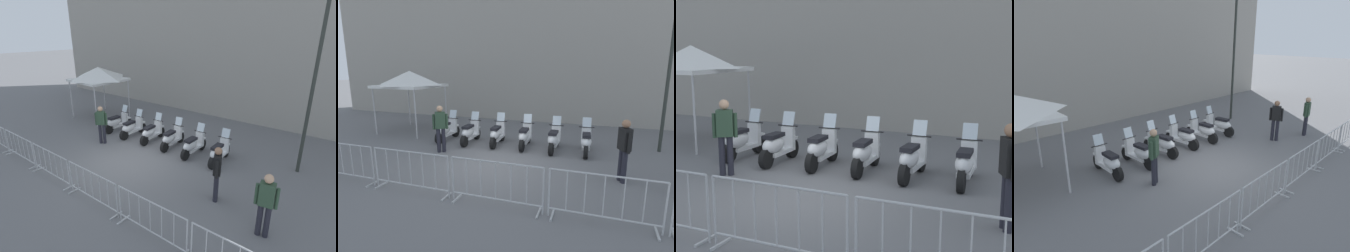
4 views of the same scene
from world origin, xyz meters
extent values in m
plane|color=slate|center=(0.00, 0.00, 0.00)|extent=(120.00, 120.00, 0.00)
cylinder|color=black|center=(-2.92, 2.63, 0.24)|extent=(0.14, 0.48, 0.48)
cylinder|color=black|center=(-2.93, 1.39, 0.24)|extent=(0.14, 0.48, 0.48)
cube|color=white|center=(-2.93, 2.01, 0.28)|extent=(0.28, 0.87, 0.10)
ellipsoid|color=white|center=(-2.93, 1.73, 0.52)|extent=(0.36, 0.84, 0.40)
cube|color=black|center=(-2.93, 1.76, 0.74)|extent=(0.28, 0.60, 0.10)
cube|color=white|center=(-2.92, 2.45, 0.55)|extent=(0.34, 0.14, 0.60)
cylinder|color=black|center=(-2.92, 2.45, 0.88)|extent=(0.56, 0.04, 0.04)
cube|color=silver|center=(-2.92, 2.49, 1.06)|extent=(0.32, 0.14, 0.35)
cube|color=white|center=(-2.92, 2.63, 0.51)|extent=(0.20, 0.32, 0.06)
cylinder|color=black|center=(-1.82, 2.58, 0.24)|extent=(0.17, 0.49, 0.48)
cylinder|color=black|center=(-1.74, 1.35, 0.24)|extent=(0.17, 0.49, 0.48)
cube|color=white|center=(-1.78, 1.97, 0.28)|extent=(0.33, 0.88, 0.10)
ellipsoid|color=white|center=(-1.77, 1.69, 0.52)|extent=(0.41, 0.86, 0.40)
cube|color=black|center=(-1.77, 1.72, 0.74)|extent=(0.32, 0.62, 0.10)
cube|color=white|center=(-1.81, 2.40, 0.55)|extent=(0.35, 0.16, 0.60)
cylinder|color=black|center=(-1.81, 2.40, 0.88)|extent=(0.56, 0.07, 0.04)
cube|color=silver|center=(-1.81, 2.45, 1.06)|extent=(0.33, 0.16, 0.35)
cube|color=white|center=(-1.82, 2.58, 0.51)|extent=(0.22, 0.33, 0.06)
cylinder|color=black|center=(-0.71, 2.74, 0.24)|extent=(0.19, 0.49, 0.48)
cylinder|color=black|center=(-0.58, 1.51, 0.24)|extent=(0.19, 0.49, 0.48)
cube|color=white|center=(-0.65, 2.13, 0.28)|extent=(0.37, 0.89, 0.10)
ellipsoid|color=white|center=(-0.62, 1.85, 0.52)|extent=(0.44, 0.87, 0.40)
cube|color=black|center=(-0.62, 1.88, 0.74)|extent=(0.34, 0.63, 0.10)
cube|color=white|center=(-0.69, 2.56, 0.55)|extent=(0.35, 0.17, 0.60)
cylinder|color=black|center=(-0.69, 2.56, 0.88)|extent=(0.56, 0.09, 0.04)
cube|color=silver|center=(-0.70, 2.61, 1.06)|extent=(0.33, 0.17, 0.35)
cube|color=white|center=(-0.71, 2.74, 0.51)|extent=(0.23, 0.34, 0.06)
cylinder|color=black|center=(0.43, 2.80, 0.24)|extent=(0.18, 0.49, 0.48)
cylinder|color=black|center=(0.55, 1.56, 0.24)|extent=(0.18, 0.49, 0.48)
cube|color=white|center=(0.49, 2.18, 0.28)|extent=(0.36, 0.89, 0.10)
ellipsoid|color=white|center=(0.52, 1.90, 0.52)|extent=(0.44, 0.87, 0.40)
cube|color=black|center=(0.52, 1.93, 0.74)|extent=(0.34, 0.62, 0.10)
cube|color=white|center=(0.45, 2.61, 0.55)|extent=(0.35, 0.17, 0.60)
cylinder|color=black|center=(0.45, 2.61, 0.88)|extent=(0.56, 0.09, 0.04)
cube|color=silver|center=(0.45, 2.66, 1.06)|extent=(0.33, 0.17, 0.35)
cube|color=white|center=(0.43, 2.80, 0.51)|extent=(0.23, 0.34, 0.06)
cylinder|color=black|center=(1.62, 2.77, 0.24)|extent=(0.15, 0.48, 0.48)
cylinder|color=black|center=(1.65, 1.53, 0.24)|extent=(0.15, 0.48, 0.48)
cube|color=white|center=(1.63, 2.15, 0.28)|extent=(0.30, 0.87, 0.10)
ellipsoid|color=white|center=(1.64, 1.87, 0.52)|extent=(0.38, 0.85, 0.40)
cube|color=black|center=(1.64, 1.90, 0.74)|extent=(0.30, 0.61, 0.10)
cube|color=white|center=(1.62, 2.59, 0.55)|extent=(0.34, 0.15, 0.60)
cylinder|color=black|center=(1.62, 2.59, 0.88)|extent=(0.56, 0.05, 0.04)
cube|color=silver|center=(1.62, 2.64, 1.06)|extent=(0.32, 0.15, 0.35)
cube|color=white|center=(1.62, 2.77, 0.51)|extent=(0.21, 0.33, 0.06)
cylinder|color=black|center=(2.72, 2.85, 0.24)|extent=(0.18, 0.49, 0.48)
cylinder|color=black|center=(2.83, 1.61, 0.24)|extent=(0.18, 0.49, 0.48)
cube|color=white|center=(2.77, 2.23, 0.28)|extent=(0.35, 0.89, 0.10)
ellipsoid|color=white|center=(2.80, 1.95, 0.52)|extent=(0.43, 0.87, 0.40)
cube|color=black|center=(2.79, 1.98, 0.74)|extent=(0.33, 0.62, 0.10)
cube|color=white|center=(2.74, 2.66, 0.55)|extent=(0.35, 0.17, 0.60)
cylinder|color=black|center=(2.74, 2.66, 0.88)|extent=(0.56, 0.08, 0.04)
cube|color=silver|center=(2.73, 2.71, 1.06)|extent=(0.33, 0.17, 0.35)
cube|color=white|center=(2.72, 2.85, 0.51)|extent=(0.23, 0.34, 0.06)
cube|color=#B2B5B7|center=(-0.06, -2.51, 0.02)|extent=(0.06, 0.44, 0.04)
cylinder|color=#B2B5B7|center=(0.03, -2.50, 0.53)|extent=(0.04, 0.04, 1.05)
cylinder|color=#B2B5B7|center=(-0.33, -2.51, 0.61)|extent=(0.02, 0.02, 0.87)
cube|color=#B2B5B7|center=(0.24, -2.49, 0.02)|extent=(0.06, 0.44, 0.04)
cylinder|color=#B2B5B7|center=(0.15, -2.50, 0.53)|extent=(0.04, 0.04, 1.05)
cylinder|color=#B2B5B7|center=(2.28, -2.42, 0.53)|extent=(0.04, 0.04, 1.05)
cylinder|color=#B2B5B7|center=(1.22, -2.46, 1.05)|extent=(2.13, 0.11, 0.04)
cylinder|color=#B2B5B7|center=(1.22, -2.46, 0.18)|extent=(2.13, 0.11, 0.04)
cylinder|color=#B2B5B7|center=(0.51, -2.48, 0.61)|extent=(0.02, 0.02, 0.87)
cylinder|color=#B2B5B7|center=(0.86, -2.47, 0.61)|extent=(0.02, 0.02, 0.87)
cylinder|color=#B2B5B7|center=(1.22, -2.46, 0.61)|extent=(0.02, 0.02, 0.87)
cylinder|color=#B2B5B7|center=(1.57, -2.45, 0.61)|extent=(0.02, 0.02, 0.87)
cylinder|color=#B2B5B7|center=(1.93, -2.43, 0.61)|extent=(0.02, 0.02, 0.87)
cylinder|color=#B2B5B7|center=(2.40, -2.42, 0.53)|extent=(0.04, 0.04, 1.05)
cylinder|color=#B2B5B7|center=(3.47, -2.38, 1.05)|extent=(2.13, 0.11, 0.04)
cylinder|color=#B2B5B7|center=(2.76, -2.40, 0.61)|extent=(0.02, 0.02, 0.87)
cylinder|color=#B2B5B7|center=(3.11, -2.39, 0.61)|extent=(0.02, 0.02, 0.87)
cylinder|color=#B2B5B7|center=(3.47, -2.38, 0.61)|extent=(0.02, 0.02, 0.87)
cylinder|color=#B2B5B7|center=(3.83, -2.36, 0.61)|extent=(0.02, 0.02, 0.87)
cylinder|color=#23232D|center=(3.94, -0.07, 0.45)|extent=(0.14, 0.14, 0.90)
cylinder|color=#23232D|center=(3.86, 0.09, 0.45)|extent=(0.14, 0.14, 0.90)
cube|color=black|center=(3.90, 0.01, 1.20)|extent=(0.35, 0.42, 0.60)
sphere|color=#9E7051|center=(3.90, 0.01, 1.62)|extent=(0.22, 0.22, 0.22)
cylinder|color=black|center=(3.80, 0.22, 1.15)|extent=(0.09, 0.09, 0.55)
cylinder|color=#23232D|center=(-2.13, 0.53, 0.45)|extent=(0.14, 0.14, 0.90)
cylinder|color=#23232D|center=(-2.28, 0.43, 0.45)|extent=(0.14, 0.14, 0.90)
cube|color=#2D4733|center=(-2.21, 0.48, 1.20)|extent=(0.42, 0.39, 0.60)
sphere|color=tan|center=(-2.21, 0.48, 1.62)|extent=(0.22, 0.22, 0.22)
cylinder|color=#2D4733|center=(-2.02, 0.61, 1.15)|extent=(0.09, 0.09, 0.55)
cylinder|color=#2D4733|center=(-2.39, 0.35, 1.15)|extent=(0.09, 0.09, 0.55)
cylinder|color=silver|center=(-4.30, 1.70, 1.08)|extent=(0.06, 0.06, 2.15)
cylinder|color=silver|center=(-6.62, 4.02, 1.08)|extent=(0.06, 0.06, 2.15)
cylinder|color=silver|center=(-4.30, 4.02, 1.08)|extent=(0.06, 0.06, 2.15)
cube|color=white|center=(-5.46, 2.86, 2.20)|extent=(2.58, 2.58, 0.12)
pyramid|color=white|center=(-5.46, 2.86, 2.58)|extent=(2.58, 2.58, 0.65)
camera|label=1|loc=(7.16, -6.12, 4.84)|focal=28.31mm
camera|label=2|loc=(3.40, -7.50, 3.05)|focal=28.57mm
camera|label=3|loc=(4.77, -7.44, 2.91)|focal=49.83mm
camera|label=4|loc=(-6.98, -5.80, 4.24)|focal=30.88mm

